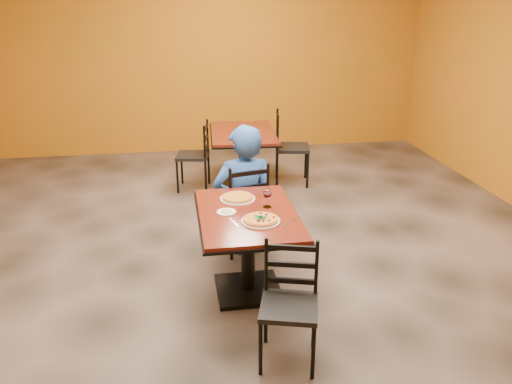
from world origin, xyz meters
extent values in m
cube|color=black|center=(0.00, 0.00, 0.00)|extent=(7.00, 8.00, 0.01)
cube|color=#B95F14|center=(0.00, 4.00, 1.50)|extent=(7.00, 0.01, 3.00)
cube|color=#59190E|center=(0.00, -0.50, 0.73)|extent=(0.80, 1.20, 0.03)
cube|color=black|center=(0.00, -0.50, 0.71)|extent=(0.83, 1.23, 0.02)
cylinder|color=black|center=(0.00, -0.50, 0.37)|extent=(0.12, 0.12, 0.66)
cube|color=black|center=(0.00, -0.50, 0.02)|extent=(0.55, 0.55, 0.04)
cube|color=#59190E|center=(0.33, 2.17, 0.73)|extent=(0.89, 1.28, 0.03)
cube|color=black|center=(0.33, 2.17, 0.71)|extent=(0.93, 1.31, 0.02)
cylinder|color=black|center=(0.33, 2.17, 0.37)|extent=(0.12, 0.12, 0.66)
cube|color=black|center=(0.33, 2.17, 0.02)|extent=(0.60, 0.60, 0.04)
imported|color=navy|center=(0.09, 0.39, 0.64)|extent=(0.67, 0.47, 1.28)
cylinder|color=white|center=(0.07, -0.70, 0.76)|extent=(0.31, 0.31, 0.01)
cylinder|color=#893009|center=(0.07, -0.70, 0.77)|extent=(0.28, 0.28, 0.02)
cylinder|color=white|center=(-0.05, -0.19, 0.76)|extent=(0.31, 0.31, 0.01)
cylinder|color=gold|center=(-0.05, -0.19, 0.77)|extent=(0.28, 0.28, 0.02)
cylinder|color=white|center=(-0.17, -0.47, 0.76)|extent=(0.16, 0.16, 0.01)
cylinder|color=tan|center=(-0.17, -0.47, 0.76)|extent=(0.09, 0.09, 0.01)
cube|color=silver|center=(-0.14, -0.67, 0.75)|extent=(0.06, 0.19, 0.00)
cube|color=silver|center=(0.29, -0.76, 0.75)|extent=(0.16, 0.16, 0.00)
camera|label=1|loc=(-0.56, -4.38, 2.43)|focal=36.31mm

